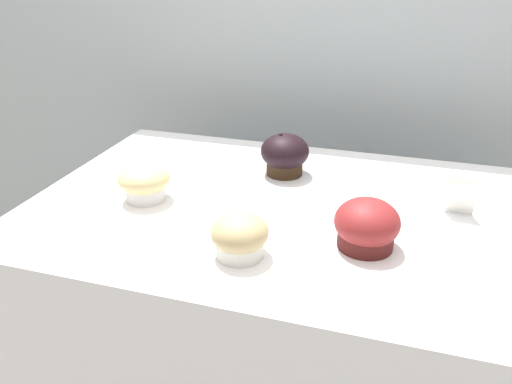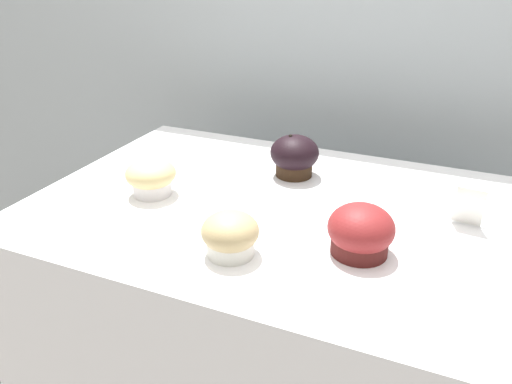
{
  "view_description": "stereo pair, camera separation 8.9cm",
  "coord_description": "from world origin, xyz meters",
  "px_view_note": "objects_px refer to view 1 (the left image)",
  "views": [
    {
      "loc": [
        0.17,
        -0.82,
        1.32
      ],
      "look_at": [
        -0.06,
        -0.05,
        0.93
      ],
      "focal_mm": 35.0,
      "sensor_mm": 36.0,
      "label": 1
    },
    {
      "loc": [
        0.26,
        -0.79,
        1.32
      ],
      "look_at": [
        -0.06,
        -0.05,
        0.93
      ],
      "focal_mm": 35.0,
      "sensor_mm": 36.0,
      "label": 2
    }
  ],
  "objects_px": {
    "muffin_front_center": "(144,182)",
    "muffin_front_left": "(240,236)",
    "muffin_back_left": "(285,155)",
    "muffin_back_right": "(367,226)"
  },
  "relations": [
    {
      "from": "muffin_front_center",
      "to": "muffin_front_left",
      "type": "xyz_separation_m",
      "value": [
        0.24,
        -0.13,
        -0.0
      ]
    },
    {
      "from": "muffin_front_left",
      "to": "muffin_front_center",
      "type": "bearing_deg",
      "value": 150.49
    },
    {
      "from": "muffin_back_left",
      "to": "muffin_back_right",
      "type": "distance_m",
      "value": 0.32
    },
    {
      "from": "muffin_back_left",
      "to": "muffin_front_left",
      "type": "xyz_separation_m",
      "value": [
        0.01,
        -0.33,
        -0.01
      ]
    },
    {
      "from": "muffin_back_left",
      "to": "muffin_front_left",
      "type": "height_order",
      "value": "muffin_back_left"
    },
    {
      "from": "muffin_front_center",
      "to": "muffin_back_right",
      "type": "relative_size",
      "value": 0.94
    },
    {
      "from": "muffin_back_right",
      "to": "muffin_front_left",
      "type": "bearing_deg",
      "value": -155.58
    },
    {
      "from": "muffin_back_left",
      "to": "muffin_front_center",
      "type": "bearing_deg",
      "value": -138.84
    },
    {
      "from": "muffin_back_left",
      "to": "muffin_back_right",
      "type": "bearing_deg",
      "value": -51.56
    },
    {
      "from": "muffin_front_center",
      "to": "muffin_back_right",
      "type": "bearing_deg",
      "value": -6.7
    }
  ]
}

